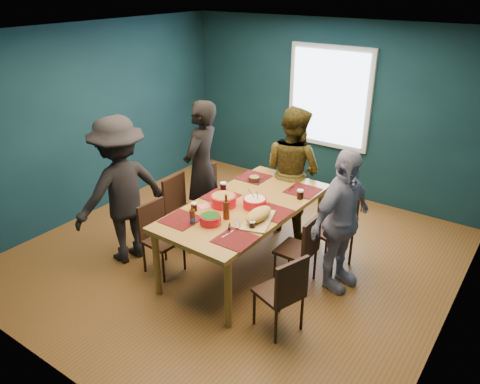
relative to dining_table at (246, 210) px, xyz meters
The scene contains 26 objects.
room 0.76m from the dining_table, 120.14° to the left, with size 5.01×5.01×2.71m.
dining_table is the anchor object (origin of this frame).
chair_left_far 1.19m from the dining_table, 149.70° to the left, with size 0.47×0.47×0.87m.
chair_left_mid 1.04m from the dining_table, behind, with size 0.43×0.43×0.92m.
chair_left_near 1.07m from the dining_table, 141.57° to the right, with size 0.42×0.42×0.87m.
chair_right_far 1.11m from the dining_table, 33.25° to the left, with size 0.51×0.51×0.94m.
chair_right_mid 0.78m from the dining_table, ahead, with size 0.40×0.40×0.87m.
chair_right_near 1.26m from the dining_table, 37.97° to the right, with size 0.50×0.50×0.87m.
person_far_left 1.08m from the dining_table, 157.66° to the left, with size 0.67×0.44×1.84m, color black.
person_back 1.15m from the dining_table, 90.98° to the left, with size 0.85×0.66×1.75m, color black.
person_right 1.10m from the dining_table, 14.32° to the left, with size 0.96×0.40×1.64m, color white.
person_near_left 1.51m from the dining_table, 153.01° to the right, with size 1.18×0.68×1.83m, color black.
bowl_salad 0.30m from the dining_table, 141.12° to the right, with size 0.30×0.30×0.13m.
bowl_dumpling 0.18m from the dining_table, ahead, with size 0.27×0.27×0.25m.
bowl_herbs 0.61m from the dining_table, 94.63° to the right, with size 0.23×0.23×0.10m.
cutting_board 0.45m from the dining_table, 37.24° to the right, with size 0.41×0.67×0.14m.
small_bowl 0.70m from the dining_table, 115.08° to the left, with size 0.15×0.15×0.06m.
beer_bottle_a 0.75m from the dining_table, 105.89° to the right, with size 0.06×0.06×0.23m.
beer_bottle_b 0.45m from the dining_table, 87.09° to the right, with size 0.07×0.07×0.29m.
cola_glass_a 0.62m from the dining_table, 130.19° to the right, with size 0.07×0.07×0.10m.
cola_glass_b 0.59m from the dining_table, 49.11° to the right, with size 0.07×0.07×0.09m.
cola_glass_c 0.68m from the dining_table, 48.58° to the left, with size 0.08×0.08×0.11m.
cola_glass_d 0.49m from the dining_table, 160.87° to the left, with size 0.08×0.08×0.11m.
napkin_a 0.37m from the dining_table, ahead, with size 0.15×0.15×0.00m, color #F66770.
napkin_b 0.49m from the dining_table, 139.46° to the right, with size 0.13×0.13×0.00m, color #F66770.
napkin_c 0.75m from the dining_table, 59.27° to the right, with size 0.14×0.14×0.00m, color #F66770.
Camera 1 is at (2.96, -4.14, 3.25)m, focal length 35.00 mm.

